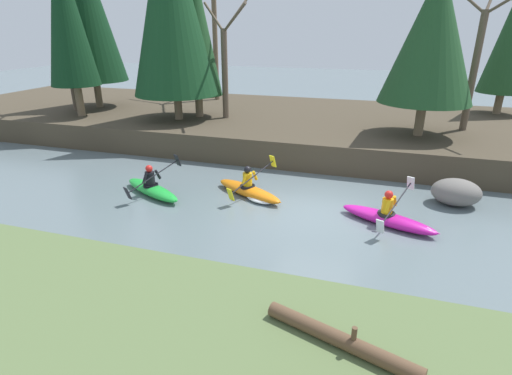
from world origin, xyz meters
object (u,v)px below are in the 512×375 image
(kayaker_lead, at_px, (388,218))
(boulder_midstream, at_px, (456,192))
(kayaker_middle, at_px, (251,191))
(kayaker_trailing, at_px, (152,188))
(driftwood_log, at_px, (340,339))

(kayaker_lead, relative_size, boulder_midstream, 1.88)
(kayaker_lead, bearing_deg, kayaker_middle, -167.73)
(kayaker_lead, xyz_separation_m, kayaker_middle, (-4.23, 0.76, -0.02))
(kayaker_trailing, xyz_separation_m, boulder_midstream, (9.31, 2.11, 0.19))
(kayaker_middle, distance_m, driftwood_log, 7.40)
(kayaker_middle, bearing_deg, driftwood_log, -34.66)
(kayaker_middle, distance_m, kayaker_trailing, 3.23)
(kayaker_trailing, height_order, driftwood_log, kayaker_trailing)
(kayaker_trailing, height_order, boulder_midstream, kayaker_trailing)
(boulder_midstream, bearing_deg, kayaker_lead, -133.42)
(kayaker_trailing, xyz_separation_m, driftwood_log, (6.62, -5.69, 0.58))
(kayaker_trailing, bearing_deg, boulder_midstream, 39.30)
(kayaker_trailing, relative_size, driftwood_log, 1.13)
(kayaker_trailing, relative_size, boulder_midstream, 1.86)
(driftwood_log, bearing_deg, kayaker_middle, 136.33)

